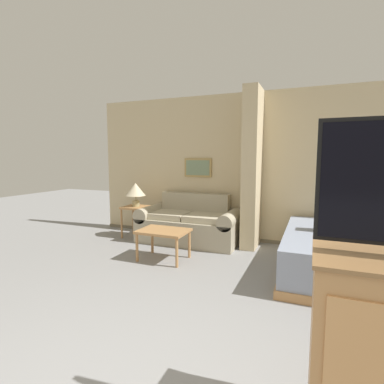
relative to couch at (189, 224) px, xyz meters
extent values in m
cube|color=#CCB78E|center=(1.22, 0.49, 0.99)|extent=(6.51, 0.12, 2.60)
cube|color=#70644E|center=(1.22, 0.41, -0.28)|extent=(6.51, 0.02, 0.06)
cube|color=tan|center=(0.00, 0.41, 0.98)|extent=(0.53, 0.02, 0.35)
cube|color=gray|center=(0.00, 0.39, 0.98)|extent=(0.46, 0.01, 0.28)
cube|color=#CCB78E|center=(1.06, 0.13, 0.99)|extent=(0.24, 0.59, 2.60)
cube|color=tan|center=(0.00, -0.03, -0.10)|extent=(1.28, 0.84, 0.42)
cube|color=tan|center=(0.00, 0.29, 0.32)|extent=(1.28, 0.20, 0.41)
cube|color=tan|center=(-0.76, -0.03, -0.10)|extent=(0.23, 0.84, 0.42)
cylinder|color=tan|center=(-0.76, -0.03, 0.16)|extent=(0.26, 0.84, 0.26)
cube|color=tan|center=(0.76, -0.03, -0.10)|extent=(0.23, 0.84, 0.42)
cylinder|color=tan|center=(0.76, -0.03, 0.16)|extent=(0.26, 0.84, 0.26)
cube|color=#BAAF94|center=(-0.32, -0.08, 0.16)|extent=(0.62, 0.60, 0.10)
cube|color=#BAAF94|center=(0.32, -0.08, 0.16)|extent=(0.62, 0.60, 0.10)
cube|color=#B27F4C|center=(0.02, -1.02, 0.11)|extent=(0.71, 0.52, 0.04)
cylinder|color=#B27F4C|center=(-0.30, -1.24, -0.11)|extent=(0.04, 0.04, 0.41)
cylinder|color=#B27F4C|center=(0.33, -1.24, -0.11)|extent=(0.04, 0.04, 0.41)
cylinder|color=#B27F4C|center=(-0.30, -0.80, -0.11)|extent=(0.04, 0.04, 0.41)
cylinder|color=#B27F4C|center=(0.33, -0.80, -0.11)|extent=(0.04, 0.04, 0.41)
cube|color=#B27F4C|center=(-1.05, -0.08, 0.25)|extent=(0.44, 0.44, 0.04)
cylinder|color=#B27F4C|center=(-1.25, -0.27, -0.04)|extent=(0.04, 0.04, 0.54)
cylinder|color=#B27F4C|center=(-0.86, -0.27, -0.04)|extent=(0.04, 0.04, 0.54)
cylinder|color=#B27F4C|center=(-1.25, 0.11, -0.04)|extent=(0.04, 0.04, 0.54)
cylinder|color=#B27F4C|center=(-0.86, 0.11, -0.04)|extent=(0.04, 0.04, 0.54)
cylinder|color=tan|center=(-1.05, -0.08, 0.32)|extent=(0.14, 0.14, 0.11)
cylinder|color=tan|center=(-1.05, -0.08, 0.42)|extent=(0.02, 0.02, 0.09)
cone|color=beige|center=(-1.05, -0.08, 0.59)|extent=(0.37, 0.37, 0.24)
cube|color=#B27F4C|center=(2.49, -0.67, -0.26)|extent=(1.65, 2.08, 0.10)
cube|color=#8993A8|center=(2.49, -0.67, 0.00)|extent=(1.61, 2.04, 0.43)
cube|color=white|center=(2.49, 0.13, 0.16)|extent=(1.49, 0.36, 0.10)
cube|color=black|center=(2.28, -0.56, 0.41)|extent=(0.27, 0.20, 0.40)
cube|color=black|center=(2.28, -0.68, 0.33)|extent=(0.20, 0.03, 0.18)
ellipsoid|color=black|center=(2.28, -0.56, 0.61)|extent=(0.25, 0.19, 0.10)
camera|label=1|loc=(2.00, -4.80, 1.17)|focal=28.00mm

